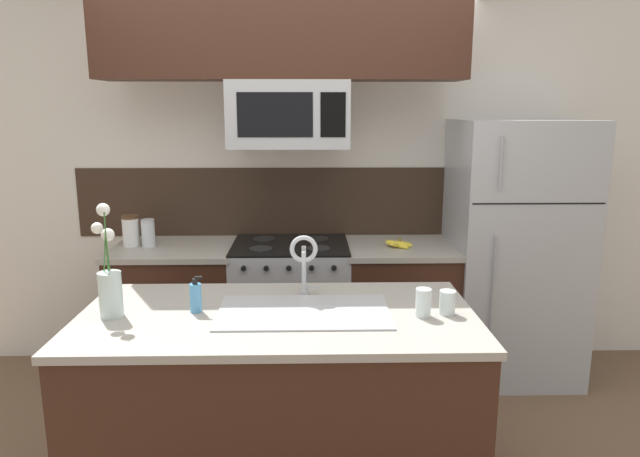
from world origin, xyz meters
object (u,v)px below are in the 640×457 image
at_px(microwave, 289,114).
at_px(spare_glass, 447,302).
at_px(storage_jar_medium, 148,233).
at_px(storage_jar_tall, 131,231).
at_px(refrigerator, 513,251).
at_px(dish_soap_bottle, 196,297).
at_px(flower_vase, 110,285).
at_px(sink_faucet, 304,257).
at_px(drinking_glass, 423,303).
at_px(stove_range, 291,310).
at_px(banana_bunch, 399,244).

xyz_separation_m(microwave, spare_glass, (0.73, -1.26, -0.80)).
bearing_deg(storage_jar_medium, storage_jar_tall, 170.17).
bearing_deg(storage_jar_medium, microwave, -1.62).
bearing_deg(refrigerator, microwave, -178.43).
bearing_deg(dish_soap_bottle, flower_vase, -173.81).
bearing_deg(sink_faucet, dish_soap_bottle, -157.73).
height_order(refrigerator, storage_jar_medium, refrigerator).
distance_m(refrigerator, drinking_glass, 1.59).
distance_m(storage_jar_tall, sink_faucet, 1.56).
xyz_separation_m(stove_range, sink_faucet, (0.10, -1.03, 0.65)).
height_order(dish_soap_bottle, spare_glass, dish_soap_bottle).
bearing_deg(storage_jar_medium, banana_bunch, -2.28).
relative_size(microwave, spare_glass, 6.99).
distance_m(drinking_glass, spare_glass, 0.12).
height_order(microwave, drinking_glass, microwave).
bearing_deg(stove_range, banana_bunch, -4.81).
relative_size(dish_soap_bottle, flower_vase, 0.33).
height_order(stove_range, microwave, microwave).
distance_m(storage_jar_medium, banana_bunch, 1.64).
distance_m(refrigerator, storage_jar_medium, 2.42).
height_order(microwave, sink_faucet, microwave).
distance_m(microwave, drinking_glass, 1.63).
bearing_deg(spare_glass, banana_bunch, 90.76).
xyz_separation_m(spare_glass, flower_vase, (-1.47, 0.01, 0.09)).
distance_m(microwave, refrigerator, 1.74).
relative_size(storage_jar_medium, spare_glass, 1.70).
distance_m(refrigerator, sink_faucet, 1.76).
xyz_separation_m(banana_bunch, sink_faucet, (-0.61, -0.97, 0.18)).
distance_m(storage_jar_medium, sink_faucet, 1.46).
height_order(sink_faucet, flower_vase, flower_vase).
height_order(banana_bunch, dish_soap_bottle, dish_soap_bottle).
xyz_separation_m(microwave, storage_jar_medium, (-0.93, 0.03, -0.76)).
relative_size(microwave, refrigerator, 0.43).
xyz_separation_m(storage_jar_tall, sink_faucet, (1.14, -1.06, 0.10)).
relative_size(microwave, dish_soap_bottle, 4.51).
height_order(storage_jar_tall, banana_bunch, storage_jar_tall).
distance_m(storage_jar_tall, spare_glass, 2.20).
bearing_deg(dish_soap_bottle, sink_faucet, 22.27).
height_order(refrigerator, sink_faucet, refrigerator).
bearing_deg(microwave, refrigerator, 1.57).
bearing_deg(banana_bunch, spare_glass, -89.24).
relative_size(storage_jar_tall, banana_bunch, 1.07).
bearing_deg(flower_vase, dish_soap_bottle, 6.19).
relative_size(storage_jar_tall, dish_soap_bottle, 1.23).
bearing_deg(drinking_glass, banana_bunch, 85.59).
distance_m(refrigerator, spare_glass, 1.51).
height_order(drinking_glass, flower_vase, flower_vase).
xyz_separation_m(stove_range, flower_vase, (-0.74, -1.27, 0.59)).
bearing_deg(refrigerator, spare_glass, -120.39).
bearing_deg(drinking_glass, flower_vase, 178.36).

